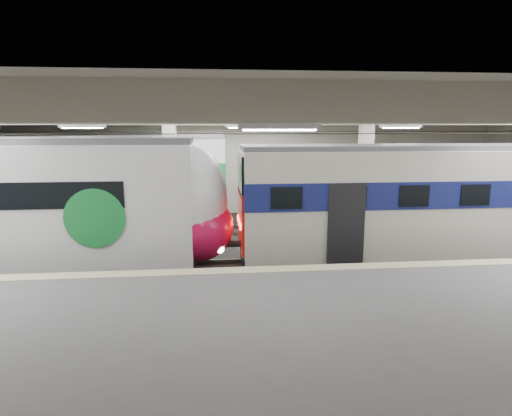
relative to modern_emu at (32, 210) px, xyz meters
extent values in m
cube|color=black|center=(7.20, 0.00, -2.31)|extent=(36.00, 24.00, 0.10)
cube|color=silver|center=(7.20, 0.00, 3.29)|extent=(36.00, 24.00, 0.20)
cube|color=beige|center=(7.20, 10.00, 0.49)|extent=(30.00, 0.10, 5.50)
cube|color=beige|center=(7.20, -10.00, 0.49)|extent=(30.00, 0.10, 5.50)
cube|color=#5A5A5C|center=(7.20, -6.50, -1.71)|extent=(30.00, 7.00, 1.10)
cube|color=beige|center=(7.20, -3.25, -1.15)|extent=(30.00, 0.50, 0.02)
cube|color=beige|center=(4.20, 3.00, 0.49)|extent=(0.50, 0.50, 5.50)
cube|color=beige|center=(12.20, 3.00, 0.49)|extent=(0.50, 0.50, 5.50)
cube|color=beige|center=(7.20, 0.00, 2.99)|extent=(30.00, 18.00, 0.50)
cube|color=#59544C|center=(7.20, 0.00, -2.18)|extent=(30.00, 1.52, 0.16)
cube|color=#59544C|center=(7.20, 5.50, -2.18)|extent=(30.00, 1.52, 0.16)
cylinder|color=black|center=(7.20, 0.00, 2.44)|extent=(30.00, 0.03, 0.03)
cylinder|color=black|center=(7.20, 5.50, 2.44)|extent=(30.00, 0.03, 0.03)
cube|color=white|center=(7.20, -2.00, 2.66)|extent=(26.00, 8.40, 0.12)
ellipsoid|color=white|center=(5.22, 0.00, 0.19)|extent=(2.30, 2.84, 3.82)
ellipsoid|color=#C51043|center=(5.34, 0.00, -0.67)|extent=(2.44, 2.90, 2.34)
cylinder|color=#188838|center=(2.36, -1.48, -0.01)|extent=(1.80, 0.06, 1.80)
cube|color=beige|center=(13.28, 0.00, 0.07)|extent=(12.86, 2.82, 3.66)
cube|color=navy|center=(13.28, 0.00, 0.51)|extent=(12.90, 2.88, 0.89)
cube|color=red|center=(6.81, 0.00, -0.44)|extent=(0.08, 2.40, 2.01)
cube|color=black|center=(6.81, 0.00, 1.09)|extent=(0.08, 2.25, 1.32)
cube|color=#4C4C51|center=(13.28, 0.00, 1.98)|extent=(12.86, 2.20, 0.16)
cube|color=black|center=(13.28, 0.00, -1.91)|extent=(12.86, 1.97, 0.70)
cube|color=white|center=(-0.80, 5.50, 0.18)|extent=(14.43, 3.53, 3.88)
cube|color=#188838|center=(-0.80, 5.50, 0.69)|extent=(14.47, 3.59, 0.82)
cube|color=#4C4C51|center=(-0.80, 5.50, 2.22)|extent=(14.40, 3.02, 0.16)
cube|color=black|center=(-0.80, 5.50, -1.96)|extent=(14.41, 3.22, 0.60)
camera|label=1|loc=(5.93, -14.31, 2.70)|focal=30.00mm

